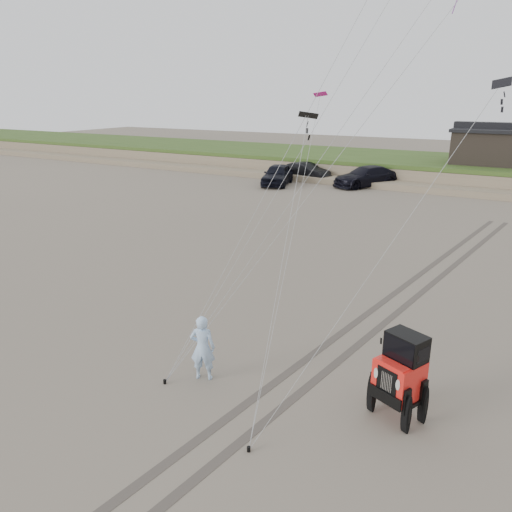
{
  "coord_description": "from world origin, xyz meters",
  "views": [
    {
      "loc": [
        5.88,
        -9.51,
        7.29
      ],
      "look_at": [
        -1.28,
        3.0,
        2.6
      ],
      "focal_mm": 35.0,
      "sensor_mm": 36.0,
      "label": 1
    }
  ],
  "objects_px": {
    "truck_a": "(277,175)",
    "truck_c": "(366,177)",
    "jeep": "(398,386)",
    "truck_b": "(306,171)",
    "man": "(203,348)",
    "cabin": "(493,145)"
  },
  "relations": [
    {
      "from": "cabin",
      "to": "truck_b",
      "type": "distance_m",
      "value": 15.68
    },
    {
      "from": "truck_c",
      "to": "jeep",
      "type": "height_order",
      "value": "jeep"
    },
    {
      "from": "truck_b",
      "to": "jeep",
      "type": "relative_size",
      "value": 1.01
    },
    {
      "from": "cabin",
      "to": "truck_c",
      "type": "height_order",
      "value": "cabin"
    },
    {
      "from": "jeep",
      "to": "man",
      "type": "xyz_separation_m",
      "value": [
        -4.94,
        -0.87,
        0.06
      ]
    },
    {
      "from": "cabin",
      "to": "jeep",
      "type": "bearing_deg",
      "value": -87.24
    },
    {
      "from": "truck_c",
      "to": "man",
      "type": "xyz_separation_m",
      "value": [
        5.44,
        -30.53,
        0.08
      ]
    },
    {
      "from": "truck_c",
      "to": "jeep",
      "type": "bearing_deg",
      "value": -36.86
    },
    {
      "from": "cabin",
      "to": "jeep",
      "type": "height_order",
      "value": "cabin"
    },
    {
      "from": "truck_a",
      "to": "man",
      "type": "height_order",
      "value": "man"
    },
    {
      "from": "cabin",
      "to": "truck_b",
      "type": "xyz_separation_m",
      "value": [
        -14.36,
        -5.8,
        -2.48
      ]
    },
    {
      "from": "man",
      "to": "jeep",
      "type": "bearing_deg",
      "value": 166.91
    },
    {
      "from": "truck_c",
      "to": "truck_a",
      "type": "bearing_deg",
      "value": -123.26
    },
    {
      "from": "man",
      "to": "truck_c",
      "type": "bearing_deg",
      "value": -102.97
    },
    {
      "from": "truck_b",
      "to": "cabin",
      "type": "bearing_deg",
      "value": -56.04
    },
    {
      "from": "cabin",
      "to": "man",
      "type": "distance_m",
      "value": 37.21
    },
    {
      "from": "truck_a",
      "to": "truck_c",
      "type": "xyz_separation_m",
      "value": [
        6.72,
        2.84,
        -0.03
      ]
    },
    {
      "from": "truck_b",
      "to": "man",
      "type": "distance_m",
      "value": 33.13
    },
    {
      "from": "truck_c",
      "to": "jeep",
      "type": "relative_size",
      "value": 1.25
    },
    {
      "from": "truck_b",
      "to": "truck_c",
      "type": "distance_m",
      "value": 5.76
    },
    {
      "from": "cabin",
      "to": "jeep",
      "type": "relative_size",
      "value": 1.4
    },
    {
      "from": "truck_b",
      "to": "man",
      "type": "relative_size",
      "value": 2.53
    }
  ]
}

